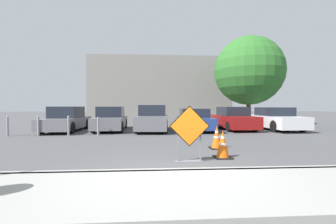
% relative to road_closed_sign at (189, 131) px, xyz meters
% --- Properties ---
extents(ground_plane, '(96.00, 96.00, 0.00)m').
position_rel_road_closed_sign_xyz_m(ground_plane, '(-0.66, 8.84, -0.85)').
color(ground_plane, '#4C4C4F').
extents(sidewalk_strip, '(24.23, 2.18, 0.14)m').
position_rel_road_closed_sign_xyz_m(sidewalk_strip, '(-0.66, -2.25, -0.78)').
color(sidewalk_strip, '#999993').
rests_on(sidewalk_strip, ground_plane).
extents(curb_lip, '(24.23, 0.20, 0.14)m').
position_rel_road_closed_sign_xyz_m(curb_lip, '(-0.66, -1.16, -0.78)').
color(curb_lip, '#999993').
rests_on(curb_lip, ground_plane).
extents(road_closed_sign, '(1.10, 0.20, 1.53)m').
position_rel_road_closed_sign_xyz_m(road_closed_sign, '(0.00, 0.00, 0.00)').
color(road_closed_sign, black).
rests_on(road_closed_sign, ground_plane).
extents(traffic_cone_nearest, '(0.50, 0.50, 0.82)m').
position_rel_road_closed_sign_xyz_m(traffic_cone_nearest, '(1.06, 0.42, -0.45)').
color(traffic_cone_nearest, black).
rests_on(traffic_cone_nearest, ground_plane).
extents(traffic_cone_second, '(0.51, 0.51, 0.82)m').
position_rel_road_closed_sign_xyz_m(traffic_cone_second, '(1.29, 1.86, -0.45)').
color(traffic_cone_second, black).
rests_on(traffic_cone_second, ground_plane).
extents(parked_car_nearest, '(1.86, 4.40, 1.49)m').
position_rel_road_closed_sign_xyz_m(parked_car_nearest, '(-6.26, 8.04, -0.17)').
color(parked_car_nearest, slate).
rests_on(parked_car_nearest, ground_plane).
extents(parked_car_second, '(1.89, 4.34, 1.49)m').
position_rel_road_closed_sign_xyz_m(parked_car_second, '(-3.63, 8.29, -0.17)').
color(parked_car_second, slate).
rests_on(parked_car_second, ground_plane).
extents(parked_car_third, '(2.03, 4.13, 1.58)m').
position_rel_road_closed_sign_xyz_m(parked_car_third, '(-1.00, 7.72, -0.13)').
color(parked_car_third, slate).
rests_on(parked_car_third, ground_plane).
extents(parked_car_fourth, '(2.05, 4.44, 1.36)m').
position_rel_road_closed_sign_xyz_m(parked_car_fourth, '(1.62, 8.03, -0.21)').
color(parked_car_fourth, navy).
rests_on(parked_car_fourth, ground_plane).
extents(parked_car_fifth, '(1.99, 4.32, 1.47)m').
position_rel_road_closed_sign_xyz_m(parked_car_fifth, '(4.25, 8.32, -0.17)').
color(parked_car_fifth, maroon).
rests_on(parked_car_fifth, ground_plane).
extents(parked_car_sixth, '(1.99, 4.60, 1.44)m').
position_rel_road_closed_sign_xyz_m(parked_car_sixth, '(6.87, 7.99, -0.17)').
color(parked_car_sixth, silver).
rests_on(parked_car_sixth, ground_plane).
extents(bollard_nearest, '(0.12, 0.12, 0.96)m').
position_rel_road_closed_sign_xyz_m(bollard_nearest, '(-3.82, 5.79, -0.34)').
color(bollard_nearest, gray).
rests_on(bollard_nearest, ground_plane).
extents(bollard_second, '(0.12, 0.12, 1.03)m').
position_rel_road_closed_sign_xyz_m(bollard_second, '(-5.31, 5.79, -0.31)').
color(bollard_second, gray).
rests_on(bollard_second, ground_plane).
extents(bollard_third, '(0.12, 0.12, 1.02)m').
position_rel_road_closed_sign_xyz_m(bollard_third, '(-6.80, 5.79, -0.31)').
color(bollard_third, gray).
rests_on(bollard_third, ground_plane).
extents(bollard_fourth, '(0.12, 0.12, 1.02)m').
position_rel_road_closed_sign_xyz_m(bollard_fourth, '(-8.30, 5.79, -0.31)').
color(bollard_fourth, gray).
rests_on(bollard_fourth, ground_plane).
extents(building_facade_backdrop, '(14.27, 5.00, 6.50)m').
position_rel_road_closed_sign_xyz_m(building_facade_backdrop, '(-0.20, 18.41, 2.40)').
color(building_facade_backdrop, gray).
rests_on(building_facade_backdrop, ground_plane).
extents(street_tree_behind_lot, '(5.40, 5.40, 7.02)m').
position_rel_road_closed_sign_xyz_m(street_tree_behind_lot, '(6.61, 11.39, 3.47)').
color(street_tree_behind_lot, '#513823').
rests_on(street_tree_behind_lot, ground_plane).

